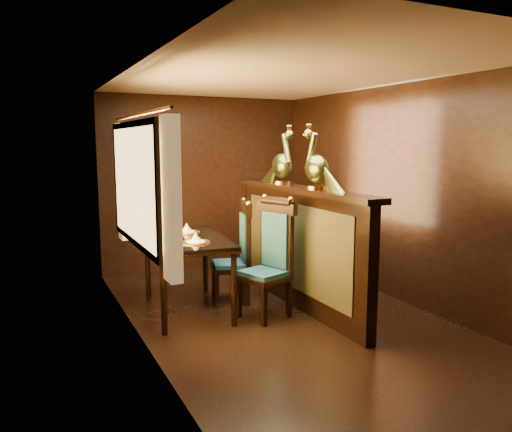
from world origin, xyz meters
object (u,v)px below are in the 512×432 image
(chair_left, at_px, (272,254))
(peacock_right, at_px, (282,155))
(dining_table, at_px, (186,244))
(peacock_left, at_px, (317,156))
(chair_right, at_px, (240,249))

(chair_left, height_order, peacock_right, peacock_right)
(dining_table, distance_m, peacock_left, 1.69)
(peacock_left, bearing_deg, chair_left, 152.56)
(chair_right, distance_m, peacock_left, 1.43)
(dining_table, bearing_deg, peacock_right, 7.28)
(chair_right, height_order, peacock_right, peacock_right)
(peacock_right, bearing_deg, peacock_left, -90.00)
(dining_table, height_order, peacock_right, peacock_right)
(chair_left, height_order, chair_right, chair_left)
(peacock_right, bearing_deg, chair_right, 175.87)
(peacock_right, bearing_deg, dining_table, -179.32)
(chair_left, bearing_deg, dining_table, 127.23)
(chair_left, distance_m, chair_right, 0.59)
(peacock_left, bearing_deg, chair_right, 123.92)
(chair_left, bearing_deg, chair_right, 82.87)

